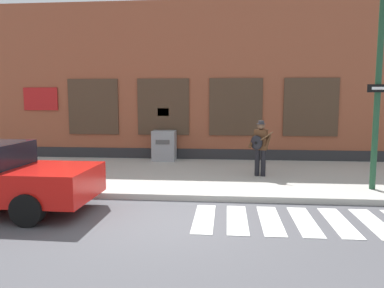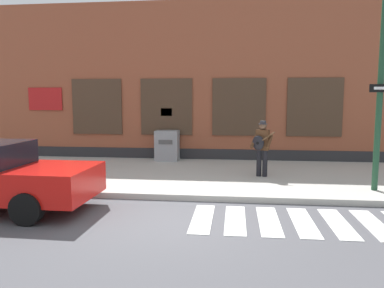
% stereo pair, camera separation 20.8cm
% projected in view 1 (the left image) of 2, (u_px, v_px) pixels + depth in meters
% --- Properties ---
extents(ground_plane, '(160.00, 160.00, 0.00)m').
position_uv_depth(ground_plane, '(174.00, 219.00, 7.77)').
color(ground_plane, '#4C4C51').
extents(sidewalk, '(28.00, 5.54, 0.15)m').
position_uv_depth(sidewalk, '(193.00, 175.00, 11.88)').
color(sidewalk, '#ADAAA3').
rests_on(sidewalk, ground).
extents(building_backdrop, '(28.00, 4.06, 6.18)m').
position_uv_depth(building_backdrop, '(203.00, 85.00, 16.23)').
color(building_backdrop, brown).
rests_on(building_backdrop, ground).
extents(crosswalk, '(5.20, 1.90, 0.01)m').
position_uv_depth(crosswalk, '(322.00, 222.00, 7.59)').
color(crosswalk, silver).
rests_on(crosswalk, ground).
extents(busker, '(0.72, 0.67, 1.69)m').
position_uv_depth(busker, '(260.00, 145.00, 11.28)').
color(busker, black).
rests_on(busker, sidewalk).
extents(utility_box, '(0.87, 0.69, 1.14)m').
position_uv_depth(utility_box, '(164.00, 146.00, 14.22)').
color(utility_box, gray).
rests_on(utility_box, sidewalk).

